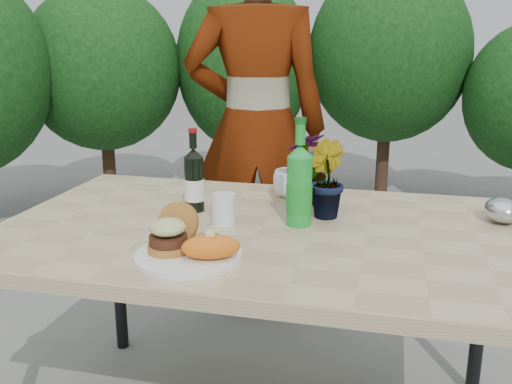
% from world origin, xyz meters
% --- Properties ---
extents(patio_table, '(1.60, 1.00, 0.75)m').
position_xyz_m(patio_table, '(0.00, 0.00, 0.69)').
color(patio_table, tan).
rests_on(patio_table, ground).
extents(shrub_hedge, '(6.94, 5.00, 2.15)m').
position_xyz_m(shrub_hedge, '(0.28, 1.48, 1.10)').
color(shrub_hedge, '#382316').
rests_on(shrub_hedge, ground).
extents(dinner_plate, '(0.28, 0.28, 0.01)m').
position_xyz_m(dinner_plate, '(-0.13, -0.30, 0.76)').
color(dinner_plate, white).
rests_on(dinner_plate, patio_table).
extents(burger_stack, '(0.11, 0.16, 0.11)m').
position_xyz_m(burger_stack, '(-0.18, -0.28, 0.81)').
color(burger_stack, '#B7722D').
rests_on(burger_stack, dinner_plate).
extents(sweet_potato, '(0.17, 0.12, 0.06)m').
position_xyz_m(sweet_potato, '(-0.06, -0.32, 0.80)').
color(sweet_potato, orange).
rests_on(sweet_potato, dinner_plate).
extents(grilled_veg, '(0.08, 0.05, 0.03)m').
position_xyz_m(grilled_veg, '(-0.11, -0.21, 0.78)').
color(grilled_veg, olive).
rests_on(grilled_veg, dinner_plate).
extents(wine_bottle, '(0.07, 0.07, 0.27)m').
position_xyz_m(wine_bottle, '(-0.25, 0.11, 0.85)').
color(wine_bottle, black).
rests_on(wine_bottle, patio_table).
extents(sparkling_water, '(0.08, 0.08, 0.33)m').
position_xyz_m(sparkling_water, '(0.10, 0.04, 0.87)').
color(sparkling_water, green).
rests_on(sparkling_water, patio_table).
extents(plastic_cup, '(0.07, 0.07, 0.09)m').
position_xyz_m(plastic_cup, '(-0.12, -0.00, 0.80)').
color(plastic_cup, white).
rests_on(plastic_cup, patio_table).
extents(seedling_left, '(0.11, 0.13, 0.21)m').
position_xyz_m(seedling_left, '(0.10, 0.24, 0.85)').
color(seedling_left, '#295B1F').
rests_on(seedling_left, patio_table).
extents(seedling_mid, '(0.17, 0.17, 0.25)m').
position_xyz_m(seedling_mid, '(0.17, 0.15, 0.87)').
color(seedling_mid, '#28541D').
rests_on(seedling_mid, patio_table).
extents(seedling_right, '(0.19, 0.19, 0.24)m').
position_xyz_m(seedling_right, '(0.09, 0.30, 0.87)').
color(seedling_right, '#2F6121').
rests_on(seedling_right, patio_table).
extents(blue_bowl, '(0.14, 0.14, 0.10)m').
position_xyz_m(blue_bowl, '(0.03, 0.34, 0.80)').
color(blue_bowl, white).
rests_on(blue_bowl, patio_table).
extents(foil_packet_right, '(0.12, 0.14, 0.08)m').
position_xyz_m(foil_packet_right, '(0.71, 0.22, 0.79)').
color(foil_packet_right, '#B7B9BE').
rests_on(foil_packet_right, patio_table).
extents(person, '(0.73, 0.55, 1.80)m').
position_xyz_m(person, '(-0.24, 0.91, 0.90)').
color(person, '#95674A').
rests_on(person, ground).
extents(terracotta_pot, '(0.17, 0.17, 0.14)m').
position_xyz_m(terracotta_pot, '(-1.33, 1.84, 0.07)').
color(terracotta_pot, '#BC6330').
rests_on(terracotta_pot, ground).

